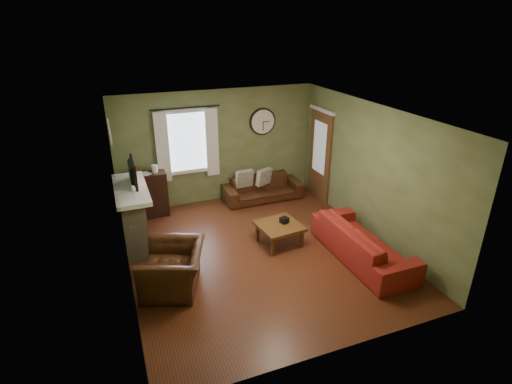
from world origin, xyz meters
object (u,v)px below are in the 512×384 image
object	(u,v)px
sofa_brown	(263,188)
bookshelf	(148,195)
armchair	(173,268)
coffee_table	(279,234)
sofa_red	(363,242)

from	to	relation	value
sofa_brown	bookshelf	bearing A→B (deg)	178.86
armchair	coffee_table	size ratio (longest dim) A/B	1.40
sofa_brown	armchair	world-z (taller)	armchair
sofa_red	coffee_table	distance (m)	1.56
bookshelf	sofa_red	size ratio (longest dim) A/B	0.44
sofa_brown	sofa_red	world-z (taller)	sofa_red
armchair	bookshelf	bearing A→B (deg)	-159.14
bookshelf	sofa_brown	size ratio (longest dim) A/B	0.53
bookshelf	sofa_brown	bearing A→B (deg)	-1.14
sofa_brown	coffee_table	xyz separation A→B (m)	(-0.49, -2.06, -0.07)
coffee_table	bookshelf	bearing A→B (deg)	135.86
sofa_red	coffee_table	size ratio (longest dim) A/B	2.89
sofa_brown	armchair	xyz separation A→B (m)	(-2.62, -2.69, 0.08)
sofa_brown	sofa_red	xyz separation A→B (m)	(0.71, -3.05, 0.05)
sofa_brown	armchair	bearing A→B (deg)	-134.27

